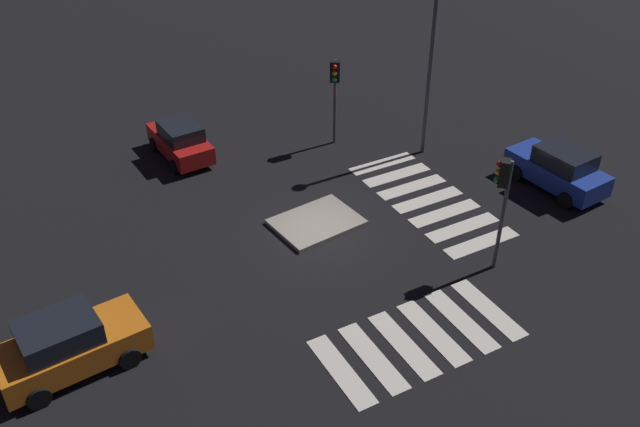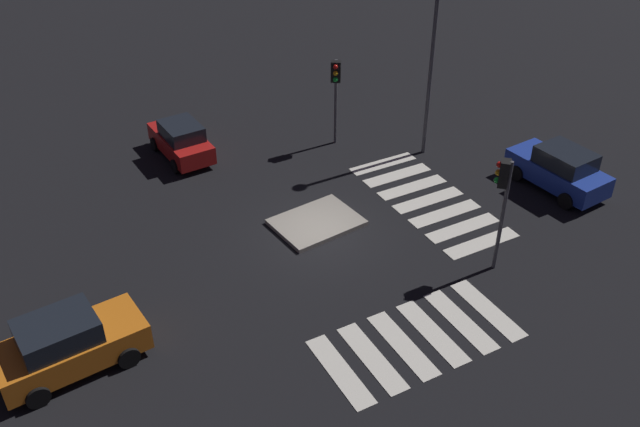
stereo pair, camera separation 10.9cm
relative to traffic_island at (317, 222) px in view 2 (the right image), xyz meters
name	(u,v)px [view 2 (the right image)]	position (x,y,z in m)	size (l,w,h in m)	color
ground_plane	(320,235)	(-0.23, -0.70, -0.09)	(80.00, 80.00, 0.00)	black
traffic_island	(317,222)	(0.00, 0.00, 0.00)	(3.54, 2.82, 0.18)	gray
car_blue	(559,169)	(10.29, -2.52, 0.84)	(2.35, 4.48, 1.90)	#1E389E
car_red	(181,140)	(-2.80, 7.77, 0.76)	(2.09, 4.08, 1.74)	red
car_orange	(68,344)	(-10.12, -3.13, 0.86)	(4.58, 2.44, 1.93)	orange
traffic_light_north	(336,82)	(3.97, 5.48, 3.05)	(0.54, 0.53, 4.14)	#47474C
traffic_light_east	(503,189)	(4.24, -5.40, 3.25)	(0.54, 0.54, 4.41)	#47474C
street_lamp	(434,33)	(7.18, 2.80, 5.61)	(0.56, 0.56, 8.48)	#47474C
crosswalk_near	(418,339)	(-0.23, -7.20, -0.08)	(6.45, 3.20, 0.02)	silver
crosswalk_side	(428,200)	(4.92, -0.70, -0.08)	(3.20, 7.60, 0.02)	silver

